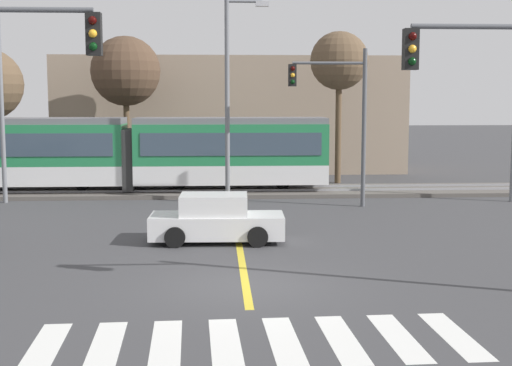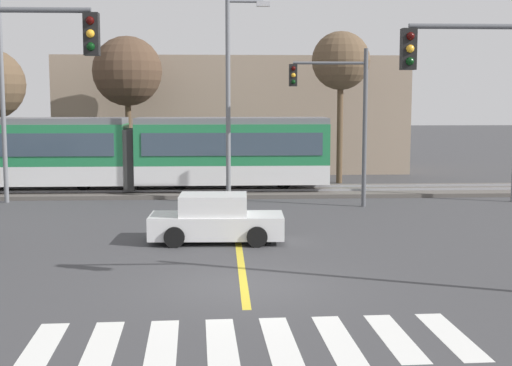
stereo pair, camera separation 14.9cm
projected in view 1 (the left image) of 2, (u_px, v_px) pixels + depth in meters
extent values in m
plane|color=#3D3D3F|center=(246.00, 285.00, 17.31)|extent=(200.00, 200.00, 0.00)
cube|color=#56514C|center=(231.00, 191.00, 34.02)|extent=(120.00, 4.00, 0.18)
cube|color=#939399|center=(231.00, 190.00, 33.29)|extent=(120.00, 0.08, 0.10)
cube|color=#939399|center=(230.00, 187.00, 34.72)|extent=(120.00, 0.08, 0.10)
cube|color=silver|center=(28.00, 174.00, 33.38)|extent=(9.00, 2.60, 0.90)
cube|color=#237A47|center=(27.00, 144.00, 33.21)|extent=(9.00, 2.60, 1.90)
cube|color=#384756|center=(20.00, 145.00, 31.90)|extent=(8.28, 0.04, 1.04)
cube|color=slate|center=(26.00, 121.00, 33.08)|extent=(9.00, 2.39, 0.28)
cylinder|color=black|center=(82.00, 183.00, 33.57)|extent=(0.70, 0.20, 0.70)
cube|color=silver|center=(231.00, 173.00, 33.91)|extent=(9.00, 2.60, 0.90)
cube|color=#237A47|center=(231.00, 144.00, 33.75)|extent=(9.00, 2.60, 1.90)
cube|color=#384756|center=(231.00, 144.00, 32.43)|extent=(8.28, 0.04, 1.04)
cube|color=slate|center=(231.00, 121.00, 33.62)|extent=(9.00, 2.39, 0.28)
cylinder|color=black|center=(283.00, 182.00, 34.11)|extent=(0.70, 0.20, 0.70)
cylinder|color=black|center=(179.00, 183.00, 33.83)|extent=(0.70, 0.20, 0.70)
cube|color=#2D2D2D|center=(130.00, 159.00, 33.56)|extent=(0.50, 2.34, 2.80)
cube|color=silver|center=(45.00, 348.00, 12.97)|extent=(0.66, 2.82, 0.01)
cube|color=silver|center=(106.00, 346.00, 13.07)|extent=(0.66, 2.82, 0.01)
cube|color=silver|center=(166.00, 344.00, 13.17)|extent=(0.66, 2.82, 0.01)
cube|color=silver|center=(225.00, 342.00, 13.27)|extent=(0.66, 2.82, 0.01)
cube|color=silver|center=(284.00, 341.00, 13.37)|extent=(0.66, 2.82, 0.01)
cube|color=silver|center=(342.00, 339.00, 13.47)|extent=(0.66, 2.82, 0.01)
cube|color=silver|center=(398.00, 337.00, 13.57)|extent=(0.66, 2.82, 0.01)
cube|color=silver|center=(454.00, 335.00, 13.67)|extent=(0.66, 2.82, 0.01)
cube|color=gold|center=(238.00, 235.00, 23.67)|extent=(0.20, 16.89, 0.01)
cube|color=silver|center=(217.00, 226.00, 22.51)|extent=(4.25, 1.83, 0.72)
cube|color=silver|center=(214.00, 204.00, 22.42)|extent=(2.15, 1.58, 0.64)
cube|color=#384756|center=(246.00, 204.00, 22.45)|extent=(0.14, 1.43, 0.52)
cube|color=#384756|center=(215.00, 201.00, 23.20)|extent=(1.79, 0.10, 0.48)
cylinder|color=black|center=(256.00, 227.00, 23.41)|extent=(0.65, 0.24, 0.64)
cylinder|color=black|center=(258.00, 237.00, 21.72)|extent=(0.65, 0.24, 0.64)
cylinder|color=black|center=(179.00, 227.00, 23.34)|extent=(0.65, 0.24, 0.64)
cylinder|color=black|center=(175.00, 237.00, 21.65)|extent=(0.65, 0.24, 0.64)
cylinder|color=#515459|center=(9.00, 10.00, 14.99)|extent=(3.50, 0.12, 0.12)
cube|color=black|center=(94.00, 34.00, 15.14)|extent=(0.32, 0.28, 0.90)
sphere|color=#360605|center=(92.00, 20.00, 14.96)|extent=(0.18, 0.18, 0.18)
sphere|color=#F7AA26|center=(93.00, 34.00, 15.00)|extent=(0.18, 0.18, 0.18)
sphere|color=black|center=(93.00, 47.00, 15.03)|extent=(0.18, 0.18, 0.18)
cylinder|color=#515459|center=(364.00, 128.00, 29.53)|extent=(0.18, 0.18, 6.55)
cylinder|color=#515459|center=(329.00, 63.00, 29.13)|extent=(3.00, 0.12, 0.12)
cube|color=black|center=(292.00, 75.00, 29.10)|extent=(0.32, 0.28, 0.90)
sphere|color=#360605|center=(293.00, 68.00, 28.92)|extent=(0.18, 0.18, 0.18)
sphere|color=#F7AA26|center=(293.00, 75.00, 28.95)|extent=(0.18, 0.18, 0.18)
sphere|color=black|center=(293.00, 82.00, 28.99)|extent=(0.18, 0.18, 0.18)
cylinder|color=#515459|center=(489.00, 27.00, 15.74)|extent=(3.50, 0.12, 0.12)
cube|color=black|center=(411.00, 49.00, 15.70)|extent=(0.32, 0.28, 0.90)
sphere|color=#360605|center=(413.00, 36.00, 15.52)|extent=(0.18, 0.18, 0.18)
sphere|color=#F7AA26|center=(412.00, 49.00, 15.55)|extent=(0.18, 0.18, 0.18)
sphere|color=black|center=(412.00, 61.00, 15.58)|extent=(0.18, 0.18, 0.18)
cylinder|color=slate|center=(1.00, 87.00, 30.40)|extent=(0.20, 0.20, 9.99)
cylinder|color=slate|center=(227.00, 102.00, 30.26)|extent=(0.20, 0.20, 8.75)
cylinder|color=slate|center=(245.00, 1.00, 29.80)|extent=(1.49, 0.12, 0.12)
cube|color=#B2B2B7|center=(262.00, 4.00, 29.86)|extent=(0.56, 0.28, 0.20)
cylinder|color=brown|center=(127.00, 134.00, 38.40)|extent=(0.32, 0.32, 5.21)
sphere|color=#4C3828|center=(126.00, 71.00, 38.00)|extent=(3.72, 3.72, 3.72)
cylinder|color=brown|center=(338.00, 128.00, 37.79)|extent=(0.32, 0.32, 5.86)
sphere|color=brown|center=(339.00, 61.00, 37.36)|extent=(3.06, 3.06, 3.06)
cube|color=gray|center=(230.00, 115.00, 44.40)|extent=(20.99, 6.00, 7.00)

